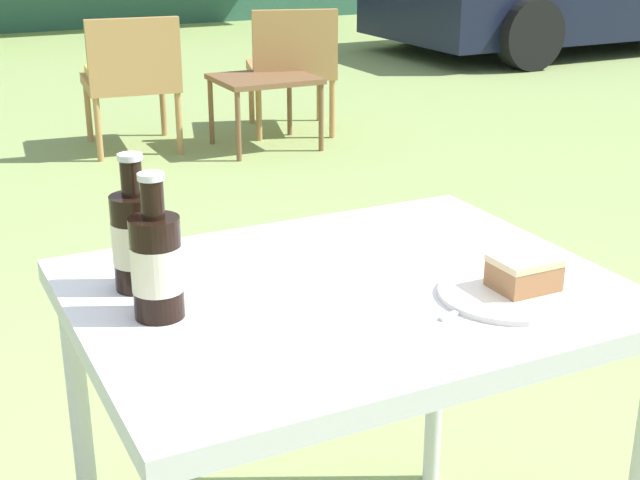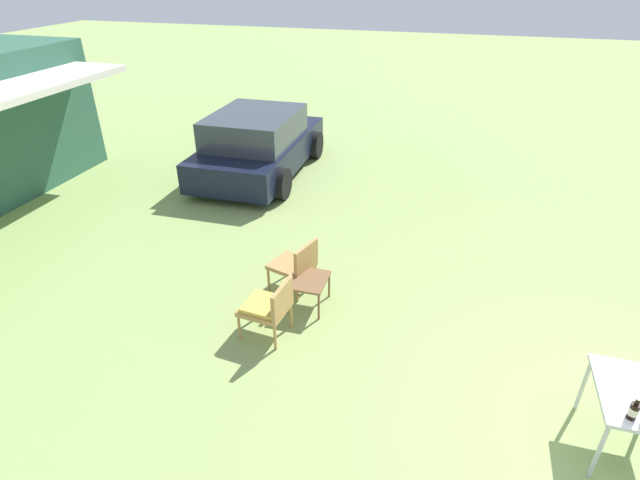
# 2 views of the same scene
# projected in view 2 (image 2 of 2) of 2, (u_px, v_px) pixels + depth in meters

# --- Properties ---
(ground_plane) EXTENTS (60.00, 60.00, 0.00)m
(ground_plane) POSITION_uv_depth(u_px,v_px,m) (616.00, 447.00, 4.85)
(ground_plane) COLOR #8CA35B
(parked_car) EXTENTS (3.84, 2.08, 1.36)m
(parked_car) POSITION_uv_depth(u_px,v_px,m) (258.00, 144.00, 10.68)
(parked_car) COLOR black
(parked_car) RESTS_ON ground_plane
(wicker_chair_cushioned) EXTENTS (0.57, 0.60, 0.78)m
(wicker_chair_cushioned) POSITION_uv_depth(u_px,v_px,m) (269.00, 306.00, 6.09)
(wicker_chair_cushioned) COLOR #B2844C
(wicker_chair_cushioned) RESTS_ON ground_plane
(wicker_chair_plain) EXTENTS (0.65, 0.67, 0.78)m
(wicker_chair_plain) POSITION_uv_depth(u_px,v_px,m) (296.00, 263.00, 6.93)
(wicker_chair_plain) COLOR #B2844C
(wicker_chair_plain) RESTS_ON ground_plane
(garden_side_table) EXTENTS (0.57, 0.49, 0.42)m
(garden_side_table) POSITION_uv_depth(u_px,v_px,m) (308.00, 282.00, 6.65)
(garden_side_table) COLOR brown
(garden_side_table) RESTS_ON ground_plane
(patio_table) EXTENTS (0.90, 0.71, 0.72)m
(patio_table) POSITION_uv_depth(u_px,v_px,m) (637.00, 400.00, 4.53)
(patio_table) COLOR silver
(patio_table) RESTS_ON ground_plane
(cola_bottle_far) EXTENTS (0.08, 0.08, 0.23)m
(cola_bottle_far) POSITION_uv_depth(u_px,v_px,m) (634.00, 411.00, 4.22)
(cola_bottle_far) COLOR black
(cola_bottle_far) RESTS_ON patio_table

